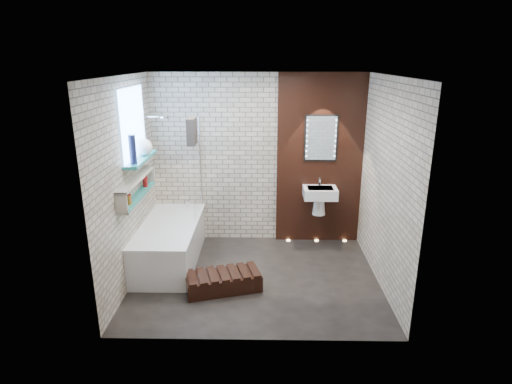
{
  "coord_description": "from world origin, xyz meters",
  "views": [
    {
      "loc": [
        0.09,
        -5.02,
        2.8
      ],
      "look_at": [
        0.0,
        0.15,
        1.15
      ],
      "focal_mm": 29.72,
      "sensor_mm": 36.0,
      "label": 1
    }
  ],
  "objects_px": {
    "led_mirror": "(321,138)",
    "bath_screen": "(197,168)",
    "washbasin": "(320,196)",
    "bathtub": "(170,243)",
    "walnut_step": "(223,282)"
  },
  "relations": [
    {
      "from": "washbasin",
      "to": "led_mirror",
      "type": "relative_size",
      "value": 0.83
    },
    {
      "from": "walnut_step",
      "to": "led_mirror",
      "type": "bearing_deg",
      "value": 48.49
    },
    {
      "from": "walnut_step",
      "to": "bathtub",
      "type": "bearing_deg",
      "value": 137.5
    },
    {
      "from": "bath_screen",
      "to": "led_mirror",
      "type": "relative_size",
      "value": 2.0
    },
    {
      "from": "bath_screen",
      "to": "led_mirror",
      "type": "distance_m",
      "value": 1.89
    },
    {
      "from": "bathtub",
      "to": "washbasin",
      "type": "relative_size",
      "value": 3.0
    },
    {
      "from": "bathtub",
      "to": "walnut_step",
      "type": "distance_m",
      "value": 1.13
    },
    {
      "from": "bath_screen",
      "to": "washbasin",
      "type": "bearing_deg",
      "value": 5.78
    },
    {
      "from": "bathtub",
      "to": "washbasin",
      "type": "distance_m",
      "value": 2.32
    },
    {
      "from": "bathtub",
      "to": "bath_screen",
      "type": "distance_m",
      "value": 1.14
    },
    {
      "from": "bath_screen",
      "to": "washbasin",
      "type": "relative_size",
      "value": 2.41
    },
    {
      "from": "bath_screen",
      "to": "led_mirror",
      "type": "height_order",
      "value": "led_mirror"
    },
    {
      "from": "washbasin",
      "to": "walnut_step",
      "type": "relative_size",
      "value": 0.63
    },
    {
      "from": "led_mirror",
      "to": "bath_screen",
      "type": "bearing_deg",
      "value": -169.34
    },
    {
      "from": "led_mirror",
      "to": "washbasin",
      "type": "bearing_deg",
      "value": -90.0
    }
  ]
}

